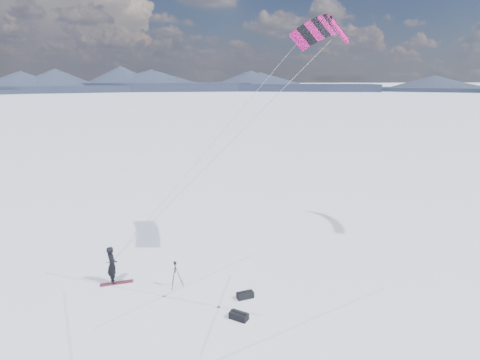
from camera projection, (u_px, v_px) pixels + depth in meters
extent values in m
plane|color=white|center=(157.00, 298.00, 18.60)|extent=(1800.00, 1800.00, 0.00)
cube|color=black|center=(415.00, 89.00, 299.46)|extent=(147.80, 124.57, 4.03)
cone|color=black|center=(415.00, 87.00, 298.96)|extent=(89.40, 89.40, 8.00)
cube|color=black|center=(282.00, 89.00, 326.04)|extent=(156.56, 89.15, 4.03)
cone|color=black|center=(282.00, 86.00, 325.54)|extent=(80.64, 80.64, 8.00)
cube|color=black|center=(159.00, 89.00, 322.47)|extent=(150.00, 45.00, 4.03)
cone|color=black|center=(159.00, 86.00, 321.98)|extent=(64.00, 64.00, 8.00)
cube|color=black|center=(19.00, 90.00, 289.11)|extent=(156.56, 89.15, 4.03)
cone|color=black|center=(19.00, 87.00, 288.62)|extent=(80.64, 80.64, 8.00)
cube|color=#AFBED7|center=(74.00, 328.00, 16.36)|extent=(3.52, 7.29, 0.01)
cube|color=#AFBED7|center=(122.00, 295.00, 18.87)|extent=(6.45, 7.79, 0.01)
cube|color=#AFBED7|center=(159.00, 270.00, 21.37)|extent=(11.66, 3.07, 0.01)
cube|color=#AFBED7|center=(201.00, 330.00, 16.27)|extent=(1.27, 5.91, 0.01)
imported|color=black|center=(113.00, 283.00, 20.00)|extent=(0.69, 0.83, 1.94)
cube|color=maroon|center=(117.00, 283.00, 19.93)|extent=(1.63, 0.47, 0.04)
cylinder|color=black|center=(179.00, 276.00, 19.48)|extent=(0.40, 0.05, 1.14)
cylinder|color=black|center=(174.00, 275.00, 19.59)|extent=(0.20, 0.37, 1.14)
cylinder|color=black|center=(174.00, 278.00, 19.29)|extent=(0.24, 0.35, 1.14)
cylinder|color=black|center=(175.00, 269.00, 19.36)|extent=(0.04, 0.04, 0.36)
cube|color=black|center=(175.00, 265.00, 19.30)|extent=(0.08, 0.08, 0.05)
cube|color=black|center=(175.00, 263.00, 19.28)|extent=(0.14, 0.10, 0.10)
cylinder|color=black|center=(175.00, 262.00, 19.36)|extent=(0.07, 0.10, 0.07)
cube|color=black|center=(245.00, 295.00, 18.58)|extent=(0.82, 0.49, 0.29)
cylinder|color=black|center=(245.00, 292.00, 18.54)|extent=(0.73, 0.20, 0.07)
cube|color=black|center=(239.00, 316.00, 16.95)|extent=(0.86, 0.81, 0.30)
cylinder|color=black|center=(239.00, 312.00, 16.90)|extent=(0.63, 0.56, 0.09)
cube|color=#C00C61|center=(340.00, 31.00, 17.91)|extent=(1.14, 0.62, 1.17)
cube|color=black|center=(339.00, 28.00, 18.35)|extent=(1.08, 0.66, 1.11)
cube|color=#C00C61|center=(337.00, 25.00, 18.84)|extent=(1.01, 0.68, 1.05)
cube|color=black|center=(333.00, 25.00, 19.37)|extent=(0.94, 0.68, 0.98)
cube|color=#C00C61|center=(328.00, 25.00, 19.91)|extent=(0.97, 0.68, 0.91)
cube|color=black|center=(322.00, 27.00, 20.46)|extent=(1.04, 0.68, 0.98)
cube|color=#C00C61|center=(315.00, 31.00, 20.98)|extent=(1.10, 0.66, 1.05)
cube|color=black|center=(307.00, 35.00, 21.47)|extent=(1.16, 0.63, 1.11)
cube|color=#C00C61|center=(300.00, 40.00, 21.90)|extent=(1.21, 0.58, 1.17)
cylinder|color=gray|center=(220.00, 152.00, 18.82)|extent=(10.77, 1.25, 10.83)
cylinder|color=gray|center=(211.00, 145.00, 20.81)|extent=(10.40, 3.07, 10.83)
cylinder|color=black|center=(112.00, 262.00, 19.73)|extent=(0.55, 0.08, 0.03)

